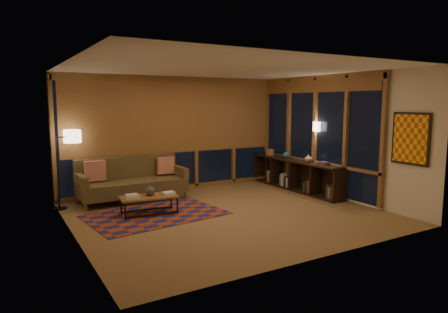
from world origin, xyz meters
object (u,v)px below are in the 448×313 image
coffee_table (149,205)px  floor_lamp (58,170)px  sofa (132,180)px  bookshelf (295,175)px

coffee_table → floor_lamp: (-1.41, 1.27, 0.60)m
sofa → floor_lamp: (-1.46, 0.08, 0.32)m
sofa → bookshelf: size_ratio=0.76×
bookshelf → floor_lamp: bearing=169.4°
sofa → bookshelf: (3.73, -0.89, -0.09)m
sofa → coffee_table: bearing=-93.5°
bookshelf → sofa: bearing=166.6°
bookshelf → coffee_table: bearing=-175.5°
sofa → coffee_table: 1.22m
sofa → coffee_table: size_ratio=2.10×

